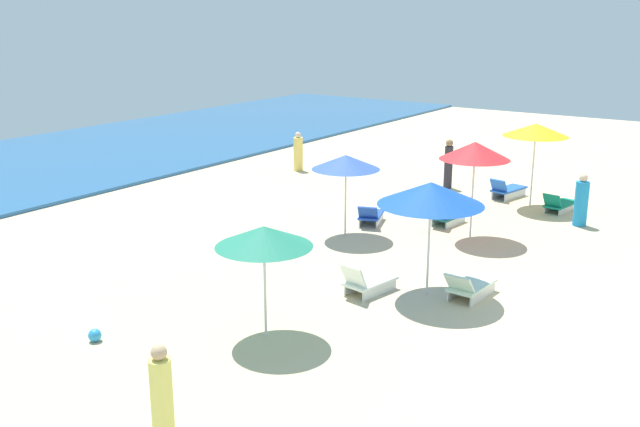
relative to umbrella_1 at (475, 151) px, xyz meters
The scene contains 16 objects.
umbrella_1 is the anchor object (origin of this frame).
lounge_chair_1_0 2.58m from the umbrella_1, 53.03° to the left, with size 1.34×0.70×0.71m.
umbrella_2 8.11m from the umbrella_1, behind, with size 1.84×1.84×2.21m.
umbrella_3 3.44m from the umbrella_1, 120.90° to the left, with size 1.86×1.86×2.28m.
lounge_chair_3_0 3.69m from the umbrella_1, 96.64° to the left, with size 1.38×0.97×0.66m.
umbrella_4 4.45m from the umbrella_1, 168.74° to the right, with size 2.29×2.29×2.54m.
lounge_chair_4_0 4.88m from the umbrella_1, 156.88° to the right, with size 1.46×0.70×0.70m.
lounge_chair_4_1 5.51m from the umbrella_1, behind, with size 1.40×0.84×0.78m.
umbrella_5 4.22m from the umbrella_1, ahead, with size 2.01×2.01×2.66m.
lounge_chair_5_0 4.87m from the umbrella_1, 15.37° to the right, with size 1.52×0.77×0.66m.
lounge_chair_5_1 5.40m from the umbrella_1, ahead, with size 1.54×0.85×0.73m.
beachgoer_0 10.23m from the umbrella_1, 64.04° to the left, with size 0.47×0.47×1.51m.
beachgoer_1 4.03m from the umbrella_1, 35.27° to the right, with size 0.55×0.55×1.54m.
beachgoer_2 6.12m from the umbrella_1, 31.01° to the left, with size 0.35×0.35×1.72m.
beachgoer_3 12.08m from the umbrella_1, behind, with size 0.35×0.35×1.73m.
beach_ball_0 10.82m from the umbrella_1, 162.24° to the left, with size 0.25×0.25×0.25m, color #2A92D0.
Camera 1 is at (-13.71, -1.74, 6.05)m, focal length 41.14 mm.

